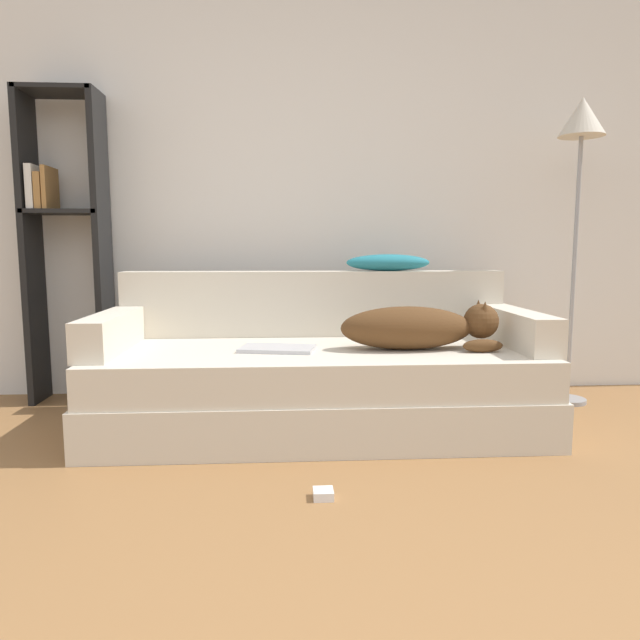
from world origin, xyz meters
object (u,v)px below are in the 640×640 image
object	(u,v)px
throw_pillow	(388,263)
floor_lamp	(581,147)
couch	(319,388)
power_adapter	(323,494)
dog	(419,327)
laptop	(278,349)
bookshelf	(64,232)

from	to	relation	value
throw_pillow	floor_lamp	xyz separation A→B (m)	(1.07, -0.03, 0.64)
couch	floor_lamp	size ratio (longest dim) A/B	1.25
power_adapter	throw_pillow	bearing A→B (deg)	69.93
power_adapter	couch	bearing A→B (deg)	87.59
couch	dog	distance (m)	0.58
dog	laptop	distance (m)	0.69
laptop	floor_lamp	distance (m)	2.04
couch	power_adapter	xyz separation A→B (m)	(-0.03, -0.83, -0.18)
couch	laptop	size ratio (longest dim) A/B	5.58
couch	power_adapter	bearing A→B (deg)	-92.41
throw_pillow	laptop	bearing A→B (deg)	-142.52
couch	throw_pillow	bearing A→B (deg)	44.34
floor_lamp	power_adapter	xyz separation A→B (m)	(-1.52, -1.21, -1.44)
floor_lamp	throw_pillow	bearing A→B (deg)	178.49
laptop	throw_pillow	bearing A→B (deg)	48.61
throw_pillow	floor_lamp	size ratio (longest dim) A/B	0.27
couch	bookshelf	xyz separation A→B (m)	(-1.43, 0.61, 0.79)
dog	throw_pillow	distance (m)	0.58
floor_lamp	dog	bearing A→B (deg)	-155.50
laptop	bookshelf	bearing A→B (deg)	162.07
couch	power_adapter	distance (m)	0.85
throw_pillow	power_adapter	xyz separation A→B (m)	(-0.45, -1.24, -0.80)
couch	bookshelf	size ratio (longest dim) A/B	1.21
floor_lamp	laptop	bearing A→B (deg)	-165.16
couch	floor_lamp	bearing A→B (deg)	14.31
laptop	throw_pillow	world-z (taller)	throw_pillow
couch	bookshelf	bearing A→B (deg)	156.80
power_adapter	dog	bearing A→B (deg)	55.43
dog	power_adapter	distance (m)	1.04
laptop	couch	bearing A→B (deg)	29.74
laptop	floor_lamp	world-z (taller)	floor_lamp
dog	bookshelf	xyz separation A→B (m)	(-1.92, 0.69, 0.48)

